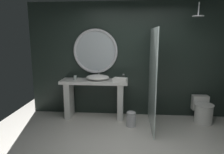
{
  "coord_description": "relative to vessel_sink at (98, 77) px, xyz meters",
  "views": [
    {
      "loc": [
        -0.09,
        -2.89,
        1.85
      ],
      "look_at": [
        -0.39,
        0.79,
        1.11
      ],
      "focal_mm": 33.23,
      "sensor_mm": 36.0,
      "label": 1
    }
  ],
  "objects": [
    {
      "name": "waste_bin",
      "position": [
        0.76,
        -0.44,
        -0.77
      ],
      "size": [
        0.19,
        0.19,
        0.32
      ],
      "color": "silver",
      "rests_on": "ground_plane"
    },
    {
      "name": "shower_glass_panel",
      "position": [
        1.17,
        -0.38,
        0.06
      ],
      "size": [
        0.02,
        1.24,
        2.0
      ],
      "primitive_type": "cube",
      "color": "silver",
      "rests_on": "ground_plane"
    },
    {
      "name": "rain_shower_head",
      "position": [
        2.04,
        -0.13,
        1.31
      ],
      "size": [
        0.22,
        0.22,
        0.28
      ],
      "color": "silver"
    },
    {
      "name": "soap_dispenser",
      "position": [
        0.58,
        0.02,
        0.0
      ],
      "size": [
        0.07,
        0.07,
        0.14
      ],
      "color": "#282D28",
      "rests_on": "vanity_counter"
    },
    {
      "name": "round_wall_mirror",
      "position": [
        -0.07,
        0.2,
        0.56
      ],
      "size": [
        1.02,
        0.06,
        1.02
      ],
      "color": "silver"
    },
    {
      "name": "vanity_counter",
      "position": [
        -0.07,
        -0.02,
        -0.37
      ],
      "size": [
        1.49,
        0.48,
        0.88
      ],
      "color": "silver",
      "rests_on": "ground_plane"
    },
    {
      "name": "tumbler_cup",
      "position": [
        -0.52,
        0.03,
        -0.02
      ],
      "size": [
        0.07,
        0.07,
        0.09
      ],
      "primitive_type": "cylinder",
      "color": "silver",
      "rests_on": "vanity_counter"
    },
    {
      "name": "toilet",
      "position": [
        2.31,
        -0.08,
        -0.68
      ],
      "size": [
        0.39,
        0.58,
        0.53
      ],
      "color": "white",
      "rests_on": "ground_plane"
    },
    {
      "name": "vessel_sink",
      "position": [
        0.0,
        0.0,
        0.0
      ],
      "size": [
        0.52,
        0.43,
        0.19
      ],
      "color": "white",
      "rests_on": "vanity_counter"
    },
    {
      "name": "folded_hand_towel",
      "position": [
        0.51,
        -0.16,
        -0.02
      ],
      "size": [
        0.33,
        0.24,
        0.09
      ],
      "primitive_type": "cube",
      "rotation": [
        0.0,
        0.0,
        -0.24
      ],
      "color": "white",
      "rests_on": "vanity_counter"
    },
    {
      "name": "back_wall_panel",
      "position": [
        0.78,
        0.29,
        0.36
      ],
      "size": [
        4.8,
        0.1,
        2.6
      ],
      "primitive_type": "cube",
      "color": "#1E2823",
      "rests_on": "ground_plane"
    }
  ]
}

